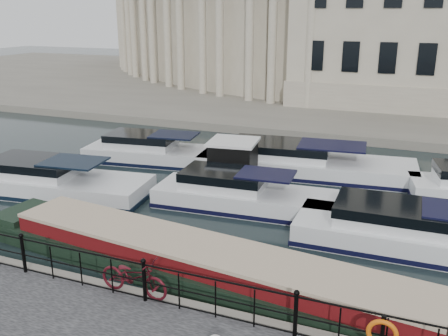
# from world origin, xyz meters

# --- Properties ---
(ground_plane) EXTENTS (160.00, 160.00, 0.00)m
(ground_plane) POSITION_xyz_m (0.00, 0.00, 0.00)
(ground_plane) COLOR black
(ground_plane) RESTS_ON ground
(far_bank) EXTENTS (120.00, 42.00, 0.55)m
(far_bank) POSITION_xyz_m (0.00, 39.00, 0.28)
(far_bank) COLOR #6B665B
(far_bank) RESTS_ON ground_plane
(railing) EXTENTS (24.14, 0.14, 1.22)m
(railing) POSITION_xyz_m (0.00, -2.25, 1.20)
(railing) COLOR black
(railing) RESTS_ON near_quay
(civic_building) EXTENTS (53.55, 31.84, 16.85)m
(civic_building) POSITION_xyz_m (-1.00, 34.71, 7.04)
(civic_building) COLOR #ADA38C
(civic_building) RESTS_ON far_bank
(bicycle) EXTENTS (2.06, 0.80, 1.07)m
(bicycle) POSITION_xyz_m (-0.41, -2.10, 1.08)
(bicycle) COLOR #490D15
(bicycle) RESTS_ON near_quay
(life_ring_post) EXTENTS (0.68, 0.19, 1.10)m
(life_ring_post) POSITION_xyz_m (5.92, -2.41, 1.24)
(life_ring_post) COLOR black
(life_ring_post) RESTS_ON near_quay
(narrowboat) EXTENTS (16.98, 4.14, 1.61)m
(narrowboat) POSITION_xyz_m (0.62, 0.03, 0.37)
(narrowboat) COLOR black
(narrowboat) RESTS_ON ground_plane
(harbour_hut) EXTENTS (3.23, 2.81, 2.18)m
(harbour_hut) POSITION_xyz_m (-1.73, 8.64, 0.95)
(harbour_hut) COLOR #6B665B
(harbour_hut) RESTS_ON ground_plane
(cabin_cruisers) EXTENTS (25.48, 10.99, 1.99)m
(cabin_cruisers) POSITION_xyz_m (-0.29, 8.00, 0.37)
(cabin_cruisers) COLOR silver
(cabin_cruisers) RESTS_ON ground_plane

